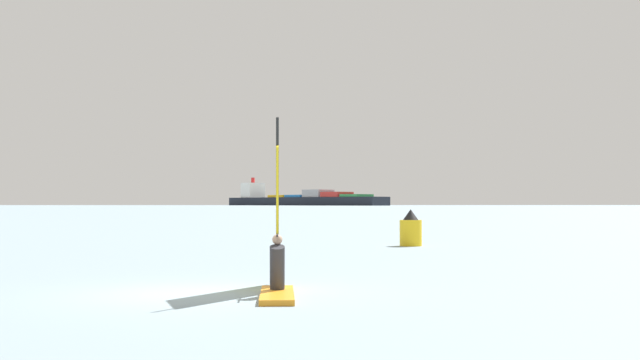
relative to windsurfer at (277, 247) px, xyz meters
The scene contains 4 objects.
ground_plane 2.26m from the windsurfer, 169.30° to the left, with size 4000.00×4000.00×0.00m, color gray.
windsurfer is the anchor object (origin of this frame).
cargo_ship 804.81m from the windsurfer, 82.75° to the left, with size 151.95×186.03×31.45m.
channel_buoy 19.66m from the windsurfer, 66.24° to the left, with size 1.03×1.03×1.71m.
Camera 1 is at (0.38, -17.24, 1.97)m, focal length 43.39 mm.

